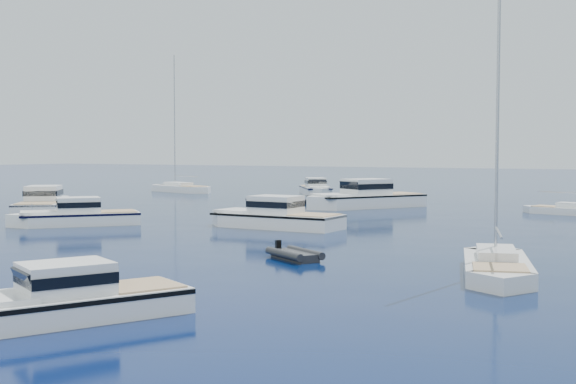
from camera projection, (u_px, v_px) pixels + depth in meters
The scene contains 11 objects.
motor_cruiser_near at pixel (61, 321), 21.88m from camera, with size 2.57×8.39×2.20m, color silver, non-canonical shape.
motor_cruiser_left at pixel (76, 225), 50.16m from camera, with size 2.83×9.24×2.43m, color white, non-canonical shape.
motor_cruiser_centre at pixel (273, 228), 48.64m from camera, with size 3.12×10.19×2.68m, color white, non-canonical shape.
motor_cruiser_far_l at pixel (44, 213), 60.04m from camera, with size 3.32×10.86×2.85m, color white, non-canonical shape.
motor_cruiser_distant at pixel (364, 208), 65.94m from camera, with size 3.79×12.38×3.25m, color white, non-canonical shape.
motor_cruiser_horizon at pixel (316, 194), 86.63m from camera, with size 2.84×9.28×2.44m, color white, non-canonical shape.
sailboat_mid_r at pixel (496, 275), 30.02m from camera, with size 2.52×9.69×14.24m, color silver, non-canonical shape.
sailboat_centre at pixel (571, 215), 58.60m from camera, with size 2.18×8.38×12.32m, color white, non-canonical shape.
sailboat_far_l at pixel (181, 192), 91.44m from camera, with size 3.08×11.86×17.44m, color white, non-canonical shape.
tender_grey_near at pixel (295, 260), 34.31m from camera, with size 1.78×3.15×0.95m, color black, non-canonical shape.
tender_grey_far at pixel (321, 204), 70.51m from camera, with size 1.97×3.58×0.95m, color black, non-canonical shape.
Camera 1 is at (30.62, -17.33, 4.98)m, focal length 46.48 mm.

